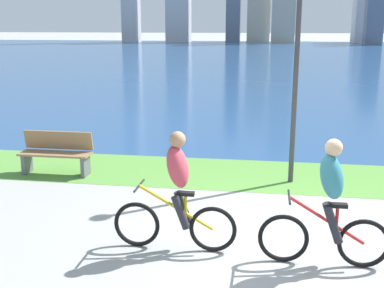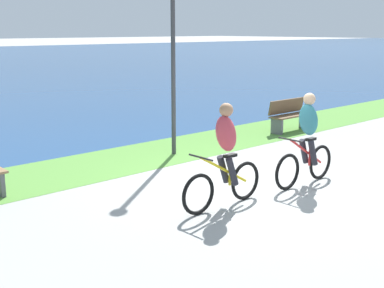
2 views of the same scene
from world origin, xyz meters
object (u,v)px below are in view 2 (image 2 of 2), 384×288
at_px(cyclist_lead, 225,156).
at_px(cyclist_trailing, 307,140).
at_px(lamppost_tall, 173,28).
at_px(bench_far_along_path, 290,115).

bearing_deg(cyclist_lead, cyclist_trailing, -4.32).
relative_size(cyclist_trailing, lamppost_tall, 0.39).
bearing_deg(cyclist_trailing, cyclist_lead, 175.68).
relative_size(bench_far_along_path, lamppost_tall, 0.34).
bearing_deg(bench_far_along_path, lamppost_tall, 178.60).
relative_size(cyclist_trailing, bench_far_along_path, 1.14).
bearing_deg(cyclist_lead, lamppost_tall, 62.65).
height_order(cyclist_lead, cyclist_trailing, cyclist_trailing).
bearing_deg(bench_far_along_path, cyclist_lead, -151.74).
distance_m(cyclist_lead, lamppost_tall, 4.22).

